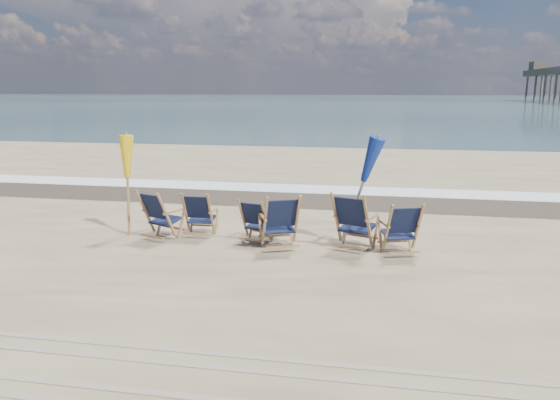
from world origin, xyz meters
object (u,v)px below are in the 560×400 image
(beach_chair_1, at_px, (211,215))
(beach_chair_5, at_px, (418,229))
(beach_chair_4, at_px, (368,224))
(umbrella_blue, at_px, (359,161))
(beach_chair_2, at_px, (266,222))
(beach_chair_3, at_px, (297,222))
(umbrella_yellow, at_px, (126,162))
(beach_chair_0, at_px, (166,217))

(beach_chair_1, distance_m, beach_chair_5, 4.04)
(beach_chair_4, distance_m, umbrella_blue, 1.17)
(beach_chair_1, height_order, beach_chair_2, beach_chair_1)
(beach_chair_2, xyz_separation_m, beach_chair_5, (2.83, -0.18, 0.05))
(beach_chair_3, bearing_deg, umbrella_yellow, -30.55)
(beach_chair_0, xyz_separation_m, beach_chair_3, (2.58, -0.02, 0.03))
(beach_chair_1, distance_m, beach_chair_3, 1.89)
(beach_chair_4, distance_m, beach_chair_5, 0.89)
(beach_chair_3, relative_size, beach_chair_5, 1.08)
(beach_chair_3, bearing_deg, beach_chair_2, -42.75)
(beach_chair_0, distance_m, beach_chair_5, 4.76)
(beach_chair_1, xyz_separation_m, beach_chair_2, (1.19, -0.27, -0.03))
(beach_chair_4, bearing_deg, beach_chair_1, 11.03)
(beach_chair_5, height_order, umbrella_yellow, umbrella_yellow)
(beach_chair_0, bearing_deg, umbrella_yellow, -0.09)
(beach_chair_3, relative_size, beach_chair_4, 0.96)
(beach_chair_5, bearing_deg, beach_chair_4, -16.22)
(beach_chair_2, xyz_separation_m, umbrella_blue, (1.73, 0.20, 1.20))
(umbrella_blue, bearing_deg, beach_chair_4, -63.65)
(beach_chair_1, bearing_deg, beach_chair_4, 170.36)
(beach_chair_0, xyz_separation_m, beach_chair_1, (0.75, 0.47, -0.04))
(umbrella_blue, bearing_deg, beach_chair_5, -19.09)
(umbrella_yellow, bearing_deg, umbrella_blue, 0.13)
(beach_chair_1, distance_m, umbrella_blue, 3.15)
(beach_chair_1, bearing_deg, beach_chair_2, 166.40)
(beach_chair_1, bearing_deg, umbrella_yellow, 1.47)
(umbrella_blue, bearing_deg, beach_chair_3, -158.94)
(beach_chair_3, bearing_deg, beach_chair_1, -38.78)
(beach_chair_0, height_order, umbrella_blue, umbrella_blue)
(beach_chair_2, bearing_deg, umbrella_blue, -158.97)
(beach_chair_1, xyz_separation_m, beach_chair_3, (1.83, -0.48, 0.07))
(beach_chair_1, relative_size, beach_chair_4, 0.84)
(umbrella_yellow, bearing_deg, beach_chair_0, -21.95)
(beach_chair_0, bearing_deg, umbrella_blue, -151.87)
(beach_chair_2, relative_size, beach_chair_3, 0.82)
(beach_chair_0, height_order, beach_chair_2, beach_chair_0)
(beach_chair_5, xyz_separation_m, umbrella_blue, (-1.10, 0.38, 1.14))
(beach_chair_4, relative_size, umbrella_yellow, 0.55)
(beach_chair_1, bearing_deg, beach_chair_0, 30.92)
(beach_chair_2, bearing_deg, beach_chair_5, -169.22)
(beach_chair_0, distance_m, beach_chair_3, 2.58)
(beach_chair_0, distance_m, umbrella_yellow, 1.45)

